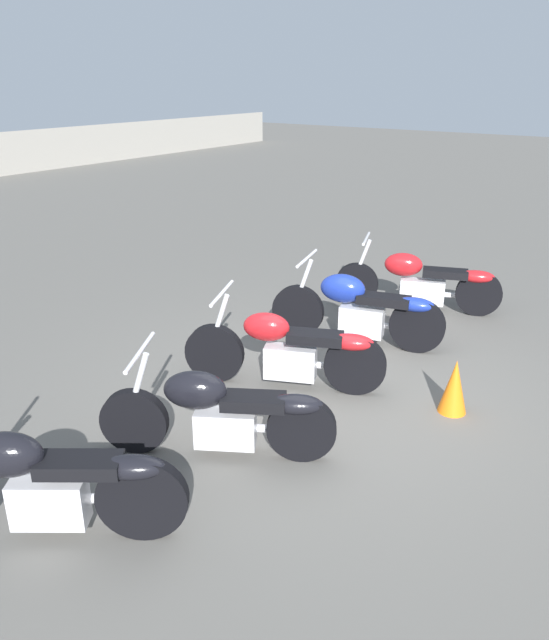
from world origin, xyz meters
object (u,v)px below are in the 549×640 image
Objects in this scene: motorcycle_slot_2 at (289,350)px; motorcycle_slot_4 at (421,281)px; motorcycle_slot_0 at (42,484)px; traffic_cone_near at (454,386)px; motorcycle_slot_1 at (221,413)px; motorcycle_slot_3 at (359,308)px.

motorcycle_slot_2 is 0.92× the size of motorcycle_slot_4.
motorcycle_slot_0 reaches higher than motorcycle_slot_2.
motorcycle_slot_0 is 0.89× the size of motorcycle_slot_2.
traffic_cone_near is at bearing -96.46° from motorcycle_slot_2.
traffic_cone_near is at bearing -171.16° from motorcycle_slot_4.
motorcycle_slot_2 is (2.76, -0.10, -0.02)m from motorcycle_slot_0.
motorcycle_slot_2 reaches higher than traffic_cone_near.
motorcycle_slot_2 is at bearing -20.00° from motorcycle_slot_1.
motorcycle_slot_4 is (2.85, -0.18, -0.00)m from motorcycle_slot_2.
motorcycle_slot_3 is (4.14, -0.14, 0.01)m from motorcycle_slot_0.
motorcycle_slot_1 is 2.22m from traffic_cone_near.
motorcycle_slot_4 is 2.73m from traffic_cone_near.
motorcycle_slot_1 is at bearing 168.47° from motorcycle_slot_3.
traffic_cone_near is (0.48, -1.53, -0.14)m from motorcycle_slot_2.
motorcycle_slot_0 is at bearing 154.15° from motorcycle_slot_2.
traffic_cone_near is at bearing -61.94° from motorcycle_slot_0.
motorcycle_slot_4 reaches higher than motorcycle_slot_1.
motorcycle_slot_2 is 1.61m from traffic_cone_near.
motorcycle_slot_1 is at bearing -48.43° from motorcycle_slot_0.
motorcycle_slot_2 is at bearing 162.49° from motorcycle_slot_3.
motorcycle_slot_4 is at bearing -20.92° from motorcycle_slot_3.
motorcycle_slot_1 is 0.91× the size of motorcycle_slot_2.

